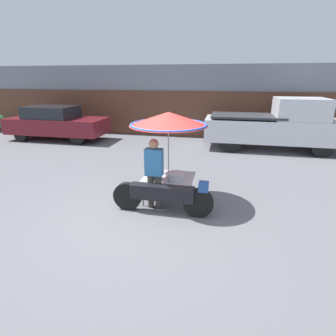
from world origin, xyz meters
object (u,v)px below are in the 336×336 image
object	(u,v)px
vendor_person	(154,170)
parked_car	(56,123)
vendor_motorcycle_cart	(168,137)
pickup_truck	(278,126)

from	to	relation	value
vendor_person	parked_car	world-z (taller)	vendor_person
parked_car	vendor_person	bearing A→B (deg)	-42.29
vendor_motorcycle_cart	pickup_truck	world-z (taller)	vendor_motorcycle_cart
vendor_motorcycle_cart	pickup_truck	distance (m)	6.54
pickup_truck	vendor_motorcycle_cart	bearing A→B (deg)	-120.63
vendor_motorcycle_cart	pickup_truck	xyz separation A→B (m)	(3.32, 5.61, -0.58)
vendor_motorcycle_cart	vendor_person	distance (m)	0.79
vendor_motorcycle_cart	vendor_person	xyz separation A→B (m)	(-0.23, -0.35, -0.68)
vendor_motorcycle_cart	parked_car	bearing A→B (deg)	140.48
parked_car	vendor_motorcycle_cart	bearing A→B (deg)	-39.52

